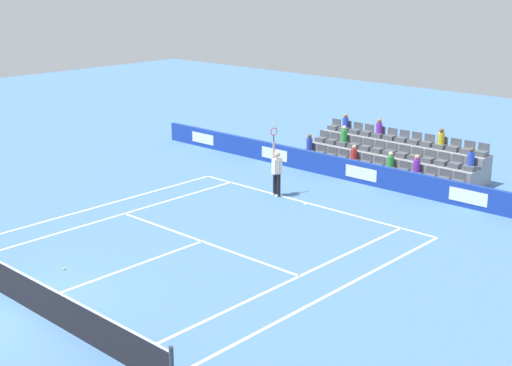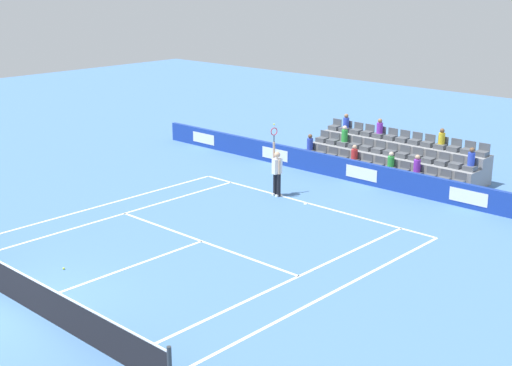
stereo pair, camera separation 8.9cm
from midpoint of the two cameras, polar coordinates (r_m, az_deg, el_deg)
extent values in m
plane|color=#4C7AB2|center=(19.93, -18.03, -9.33)|extent=(80.00, 80.00, 0.00)
cube|color=white|center=(27.14, 4.24, -1.61)|extent=(10.97, 0.10, 0.01)
cube|color=white|center=(23.34, -4.26, -4.67)|extent=(8.23, 0.10, 0.01)
cube|color=white|center=(21.46, -10.57, -6.86)|extent=(0.10, 6.40, 0.01)
cube|color=white|center=(26.09, -11.18, -2.64)|extent=(0.10, 11.89, 0.01)
cube|color=white|center=(20.41, 2.76, -7.85)|extent=(0.10, 11.89, 0.01)
cube|color=white|center=(27.16, -12.90, -1.98)|extent=(0.10, 11.89, 0.01)
cube|color=white|center=(19.64, 5.85, -8.94)|extent=(0.10, 11.89, 0.01)
cube|color=white|center=(27.07, 4.11, -1.65)|extent=(0.10, 0.20, 0.01)
cube|color=#193899|center=(29.82, 8.64, 0.82)|extent=(23.88, 0.20, 0.91)
cube|color=white|center=(27.46, 16.74, -1.08)|extent=(1.53, 0.01, 0.51)
cube|color=white|center=(29.74, 8.52, 0.78)|extent=(1.53, 0.01, 0.51)
cube|color=white|center=(32.56, 1.60, 2.33)|extent=(1.53, 0.01, 0.51)
cube|color=white|center=(35.81, -4.16, 3.59)|extent=(1.53, 0.01, 0.51)
cube|color=black|center=(19.74, -18.14, -8.12)|extent=(11.77, 0.02, 0.92)
cube|color=white|center=(19.55, -18.27, -6.84)|extent=(11.77, 0.04, 0.04)
cylinder|color=black|center=(27.75, 1.92, -0.20)|extent=(0.16, 0.16, 0.90)
cylinder|color=black|center=(27.94, 1.64, -0.08)|extent=(0.16, 0.16, 0.90)
cube|color=white|center=(27.87, 1.91, -1.00)|extent=(0.18, 0.28, 0.08)
cube|color=white|center=(28.06, 1.63, -0.88)|extent=(0.18, 0.28, 0.08)
cube|color=white|center=(27.64, 1.79, 1.35)|extent=(0.30, 0.40, 0.60)
sphere|color=#D3A884|center=(27.53, 1.80, 2.28)|extent=(0.24, 0.24, 0.24)
cylinder|color=#D3A884|center=(27.66, 1.54, 2.67)|extent=(0.09, 0.09, 0.62)
cylinder|color=#D3A884|center=(27.44, 1.97, 1.28)|extent=(0.09, 0.09, 0.56)
cylinder|color=black|center=(27.56, 1.55, 3.58)|extent=(0.04, 0.04, 0.28)
torus|color=red|center=(27.50, 1.55, 4.15)|extent=(0.10, 0.31, 0.31)
sphere|color=#D1E533|center=(27.44, 1.56, 4.72)|extent=(0.07, 0.07, 0.07)
cube|color=gray|center=(30.75, 9.76, 0.77)|extent=(8.06, 0.95, 0.42)
cube|color=#545960|center=(28.90, 15.94, -0.01)|extent=(0.48, 0.44, 0.20)
cube|color=#545960|center=(29.01, 16.16, 0.54)|extent=(0.48, 0.04, 0.30)
cube|color=#545960|center=(29.17, 14.87, 0.22)|extent=(0.48, 0.44, 0.20)
cube|color=#545960|center=(29.28, 15.09, 0.77)|extent=(0.48, 0.04, 0.30)
cube|color=#545960|center=(29.45, 13.81, 0.45)|extent=(0.48, 0.44, 0.20)
cube|color=#545960|center=(29.56, 14.03, 1.00)|extent=(0.48, 0.04, 0.30)
cube|color=#545960|center=(29.74, 12.77, 0.68)|extent=(0.48, 0.44, 0.20)
cube|color=#545960|center=(29.85, 13.00, 1.22)|extent=(0.48, 0.04, 0.30)
cube|color=#545960|center=(30.04, 11.76, 0.90)|extent=(0.48, 0.44, 0.20)
cube|color=#545960|center=(30.15, 11.99, 1.43)|extent=(0.48, 0.04, 0.30)
cube|color=#545960|center=(30.35, 10.76, 1.12)|extent=(0.48, 0.44, 0.20)
cube|color=#545960|center=(30.46, 10.99, 1.64)|extent=(0.48, 0.04, 0.30)
cube|color=#545960|center=(30.67, 9.79, 1.33)|extent=(0.48, 0.44, 0.20)
cube|color=#545960|center=(30.77, 10.02, 1.85)|extent=(0.48, 0.04, 0.30)
cube|color=#545960|center=(31.00, 8.83, 1.54)|extent=(0.48, 0.44, 0.20)
cube|color=#545960|center=(31.10, 9.06, 2.05)|extent=(0.48, 0.04, 0.30)
cube|color=#545960|center=(31.34, 7.90, 1.74)|extent=(0.48, 0.44, 0.20)
cube|color=#545960|center=(31.44, 8.13, 2.24)|extent=(0.48, 0.04, 0.30)
cube|color=#545960|center=(31.69, 6.98, 1.93)|extent=(0.48, 0.44, 0.20)
cube|color=#545960|center=(31.78, 7.21, 2.44)|extent=(0.48, 0.04, 0.30)
cube|color=#545960|center=(32.04, 6.09, 2.13)|extent=(0.48, 0.44, 0.20)
cube|color=#545960|center=(32.14, 6.32, 2.62)|extent=(0.48, 0.04, 0.30)
cube|color=#545960|center=(32.40, 5.21, 2.31)|extent=(0.48, 0.44, 0.20)
cube|color=#545960|center=(32.50, 5.44, 2.80)|extent=(0.48, 0.04, 0.30)
cube|color=#545960|center=(32.77, 4.36, 2.50)|extent=(0.48, 0.44, 0.20)
cube|color=#545960|center=(32.87, 4.59, 2.98)|extent=(0.48, 0.04, 0.30)
cube|color=gray|center=(31.48, 10.73, 1.48)|extent=(8.06, 0.95, 0.84)
cube|color=#545960|center=(29.62, 16.85, 1.15)|extent=(0.48, 0.44, 0.20)
cube|color=#545960|center=(29.73, 17.07, 1.69)|extent=(0.48, 0.04, 0.30)
cube|color=#545960|center=(29.88, 15.80, 1.37)|extent=(0.48, 0.44, 0.20)
cube|color=#545960|center=(29.99, 16.01, 1.90)|extent=(0.48, 0.04, 0.30)
cube|color=#545960|center=(30.15, 14.76, 1.58)|extent=(0.48, 0.44, 0.20)
cube|color=#545960|center=(30.27, 14.97, 2.11)|extent=(0.48, 0.04, 0.30)
cube|color=#545960|center=(30.44, 13.73, 1.79)|extent=(0.48, 0.44, 0.20)
cube|color=#545960|center=(30.55, 13.95, 2.31)|extent=(0.48, 0.04, 0.30)
cube|color=#545960|center=(30.73, 12.73, 2.00)|extent=(0.48, 0.44, 0.20)
cube|color=#545960|center=(30.84, 12.95, 2.51)|extent=(0.48, 0.04, 0.30)
cube|color=#545960|center=(31.04, 11.75, 2.20)|extent=(0.48, 0.44, 0.20)
cube|color=#545960|center=(31.14, 11.97, 2.71)|extent=(0.48, 0.04, 0.30)
cube|color=#545960|center=(31.35, 10.78, 2.40)|extent=(0.48, 0.44, 0.20)
cube|color=#545960|center=(31.46, 11.00, 2.90)|extent=(0.48, 0.04, 0.30)
cube|color=#545960|center=(31.67, 9.84, 2.59)|extent=(0.48, 0.44, 0.20)
cube|color=#545960|center=(31.78, 10.06, 3.09)|extent=(0.48, 0.04, 0.30)
cube|color=#545960|center=(32.00, 8.91, 2.78)|extent=(0.48, 0.44, 0.20)
cube|color=#545960|center=(32.11, 9.13, 3.27)|extent=(0.48, 0.04, 0.30)
cube|color=#545960|center=(32.34, 8.00, 2.96)|extent=(0.48, 0.44, 0.20)
cube|color=#545960|center=(32.44, 8.23, 3.45)|extent=(0.48, 0.04, 0.30)
cube|color=#545960|center=(32.69, 7.12, 3.14)|extent=(0.48, 0.44, 0.20)
cube|color=#545960|center=(32.79, 7.34, 3.62)|extent=(0.48, 0.04, 0.30)
cube|color=#545960|center=(33.04, 6.25, 3.31)|extent=(0.48, 0.44, 0.20)
cube|color=#545960|center=(33.14, 6.47, 3.79)|extent=(0.48, 0.04, 0.30)
cube|color=#545960|center=(33.41, 5.39, 3.48)|extent=(0.48, 0.44, 0.20)
cube|color=#545960|center=(33.51, 5.62, 3.95)|extent=(0.48, 0.04, 0.30)
cube|color=gray|center=(32.21, 11.66, 2.15)|extent=(8.06, 0.95, 1.26)
cube|color=#545960|center=(30.35, 17.72, 2.25)|extent=(0.48, 0.44, 0.20)
cube|color=#545960|center=(30.47, 17.93, 2.78)|extent=(0.48, 0.04, 0.30)
cube|color=#545960|center=(30.61, 16.68, 2.46)|extent=(0.48, 0.44, 0.20)
cube|color=#545960|center=(30.73, 16.89, 2.98)|extent=(0.48, 0.04, 0.30)
cube|color=#545960|center=(30.88, 15.66, 2.66)|extent=(0.48, 0.44, 0.20)
cube|color=#545960|center=(30.99, 15.87, 3.17)|extent=(0.48, 0.04, 0.30)
cube|color=#545960|center=(31.15, 14.65, 2.86)|extent=(0.48, 0.44, 0.20)
cube|color=#545960|center=(31.27, 14.86, 3.36)|extent=(0.48, 0.04, 0.30)
cube|color=#545960|center=(31.44, 13.66, 3.05)|extent=(0.48, 0.44, 0.20)
cube|color=#545960|center=(31.56, 13.87, 3.55)|extent=(0.48, 0.04, 0.30)
cube|color=#545960|center=(31.74, 12.69, 3.24)|extent=(0.48, 0.44, 0.20)
cube|color=#545960|center=(31.85, 12.90, 3.73)|extent=(0.48, 0.04, 0.30)
cube|color=#545960|center=(32.04, 11.74, 3.42)|extent=(0.48, 0.44, 0.20)
cube|color=#545960|center=(32.16, 11.95, 3.91)|extent=(0.48, 0.04, 0.30)
cube|color=#545960|center=(32.36, 10.80, 3.60)|extent=(0.48, 0.44, 0.20)
cube|color=#545960|center=(32.47, 11.02, 4.08)|extent=(0.48, 0.04, 0.30)
cube|color=#545960|center=(32.68, 9.89, 3.77)|extent=(0.48, 0.44, 0.20)
cube|color=#545960|center=(32.79, 10.10, 4.25)|extent=(0.48, 0.04, 0.30)
cube|color=#545960|center=(33.01, 8.99, 3.94)|extent=(0.48, 0.44, 0.20)
cube|color=#545960|center=(33.12, 9.20, 4.42)|extent=(0.48, 0.04, 0.30)
cube|color=#545960|center=(33.35, 8.10, 4.11)|extent=(0.48, 0.44, 0.20)
cube|color=#545960|center=(33.46, 8.32, 4.58)|extent=(0.48, 0.04, 0.30)
cube|color=#545960|center=(33.70, 7.24, 4.27)|extent=(0.48, 0.44, 0.20)
cube|color=#545960|center=(33.81, 7.45, 4.73)|extent=(0.48, 0.04, 0.30)
cube|color=#545960|center=(34.06, 6.39, 4.42)|extent=(0.48, 0.44, 0.20)
cube|color=#545960|center=(34.16, 6.61, 4.88)|extent=(0.48, 0.04, 0.30)
cylinder|color=green|center=(30.32, 10.85, 1.71)|extent=(0.28, 0.28, 0.43)
sphere|color=beige|center=(30.24, 10.88, 2.29)|extent=(0.20, 0.20, 0.20)
cylinder|color=green|center=(32.64, 7.19, 3.78)|extent=(0.28, 0.28, 0.54)
sphere|color=beige|center=(32.57, 7.21, 4.41)|extent=(0.20, 0.20, 0.20)
cylinder|color=blue|center=(29.57, 16.96, 1.86)|extent=(0.28, 0.28, 0.54)
sphere|color=brown|center=(29.48, 17.02, 2.55)|extent=(0.20, 0.20, 0.20)
cylinder|color=blue|center=(32.73, 4.43, 3.13)|extent=(0.28, 0.28, 0.53)
sphere|color=brown|center=(32.64, 4.44, 3.76)|extent=(0.20, 0.20, 0.20)
cylinder|color=yellow|center=(31.12, 14.74, 3.47)|extent=(0.28, 0.28, 0.47)
sphere|color=brown|center=(31.05, 14.78, 4.08)|extent=(0.20, 0.20, 0.20)
cylinder|color=red|center=(31.30, 7.97, 2.31)|extent=(0.28, 0.28, 0.43)
sphere|color=#D3A884|center=(31.23, 8.00, 2.86)|extent=(0.20, 0.20, 0.20)
cylinder|color=blue|center=(33.67, 7.31, 4.82)|extent=(0.28, 0.28, 0.45)
sphere|color=#9E7251|center=(33.61, 7.33, 5.37)|extent=(0.20, 0.20, 0.20)
cylinder|color=purple|center=(29.69, 12.87, 1.36)|extent=(0.28, 0.28, 0.51)
sphere|color=#D3A884|center=(29.60, 12.91, 2.03)|extent=(0.20, 0.20, 0.20)
cylinder|color=purple|center=(32.65, 9.96, 4.36)|extent=(0.28, 0.28, 0.47)
sphere|color=#9E7251|center=(32.58, 9.99, 4.94)|extent=(0.20, 0.20, 0.20)
sphere|color=#D1E533|center=(21.86, -15.05, -6.64)|extent=(0.07, 0.07, 0.07)
camera|label=1|loc=(0.04, -89.90, 0.03)|focal=49.91mm
camera|label=2|loc=(0.04, 90.10, -0.03)|focal=49.91mm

